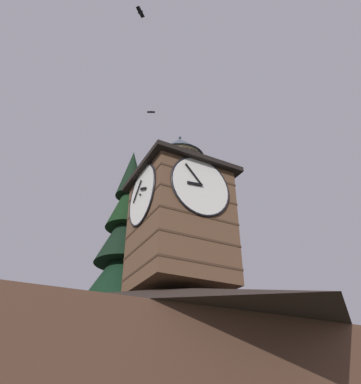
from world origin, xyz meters
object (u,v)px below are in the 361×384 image
object	(u,v)px
flying_bird_high	(151,112)
clock_tower	(180,216)
moon	(111,339)
pine_tree_behind	(122,295)
building_main	(178,370)
flying_bird_low	(140,12)

from	to	relation	value
flying_bird_high	clock_tower	bearing A→B (deg)	99.89
clock_tower	flying_bird_high	xyz separation A→B (m)	(0.56, -3.21, 9.40)
moon	flying_bird_high	bearing A→B (deg)	74.24
pine_tree_behind	building_main	bearing A→B (deg)	102.82
flying_bird_low	moon	bearing A→B (deg)	-107.68
building_main	pine_tree_behind	size ratio (longest dim) A/B	0.95
building_main	clock_tower	distance (m)	6.90
building_main	flying_bird_high	xyz separation A→B (m)	(0.28, -3.62, 16.28)
flying_bird_high	pine_tree_behind	bearing A→B (deg)	-48.23
clock_tower	flying_bird_low	world-z (taller)	flying_bird_low
flying_bird_high	moon	bearing A→B (deg)	-105.76
flying_bird_low	flying_bird_high	bearing A→B (deg)	-117.86
building_main	pine_tree_behind	bearing A→B (deg)	-77.18
clock_tower	flying_bird_high	size ratio (longest dim) A/B	16.30
building_main	moon	xyz separation A→B (m)	(-10.61, -42.19, 6.96)
clock_tower	pine_tree_behind	distance (m)	5.26
building_main	pine_tree_behind	xyz separation A→B (m)	(1.01, -4.44, 3.75)
clock_tower	pine_tree_behind	size ratio (longest dim) A/B	0.54
moon	flying_bird_high	world-z (taller)	flying_bird_high
pine_tree_behind	clock_tower	bearing A→B (deg)	107.77
pine_tree_behind	moon	distance (m)	39.62
building_main	flying_bird_low	bearing A→B (deg)	38.82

